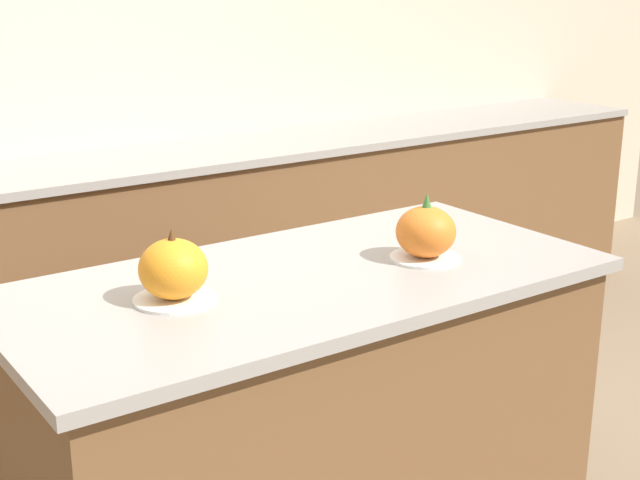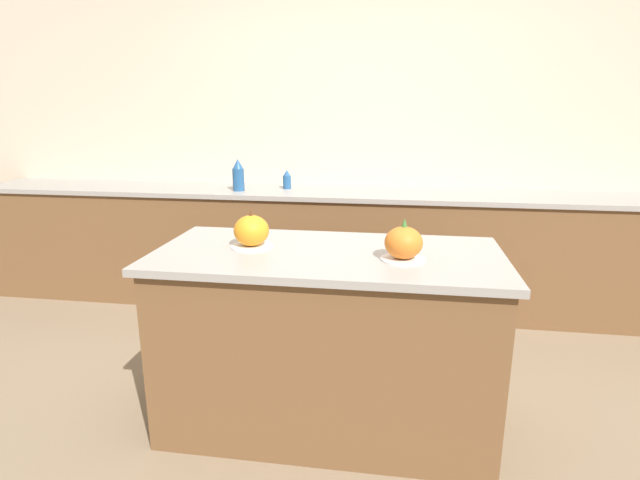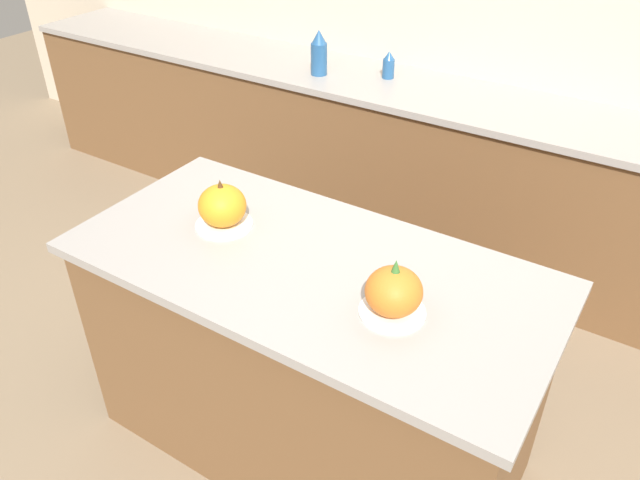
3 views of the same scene
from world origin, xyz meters
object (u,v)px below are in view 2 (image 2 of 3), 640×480
at_px(bottle_tall, 238,176).
at_px(pumpkin_cake_left, 251,232).
at_px(pumpkin_cake_right, 404,244).
at_px(bottle_short, 287,180).

bearing_deg(bottle_tall, pumpkin_cake_left, -69.98).
height_order(pumpkin_cake_left, pumpkin_cake_right, pumpkin_cake_right).
xyz_separation_m(pumpkin_cake_left, bottle_tall, (-0.52, 1.43, 0.07)).
bearing_deg(bottle_tall, pumpkin_cake_right, -51.22).
bearing_deg(pumpkin_cake_left, bottle_tall, 110.02).
relative_size(pumpkin_cake_left, bottle_short, 1.39).
bearing_deg(bottle_short, pumpkin_cake_left, -83.59).
relative_size(pumpkin_cake_right, bottle_tall, 0.81).
bearing_deg(pumpkin_cake_right, pumpkin_cake_left, 171.93).
height_order(pumpkin_cake_right, bottle_tall, bottle_tall).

